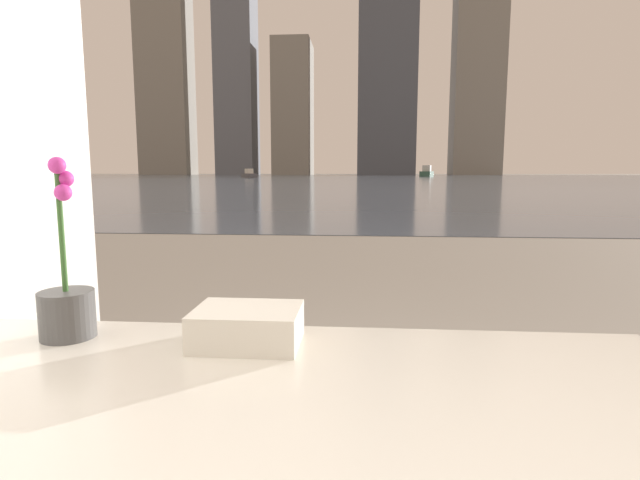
# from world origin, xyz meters

# --- Properties ---
(potted_orchid) EXTENTS (0.12, 0.12, 0.41)m
(potted_orchid) POSITION_xyz_m (-0.48, 0.85, 0.65)
(potted_orchid) COLOR #4C4C4C
(potted_orchid) RESTS_ON bathtub
(towel_stack) EXTENTS (0.23, 0.17, 0.08)m
(towel_stack) POSITION_xyz_m (-0.06, 0.84, 0.60)
(towel_stack) COLOR silver
(towel_stack) RESTS_ON bathtub
(harbor_water) EXTENTS (180.00, 110.00, 0.01)m
(harbor_water) POSITION_xyz_m (0.00, 62.00, 0.01)
(harbor_water) COLOR slate
(harbor_water) RESTS_ON ground_plane
(harbor_boat_0) EXTENTS (2.87, 5.10, 1.81)m
(harbor_boat_0) POSITION_xyz_m (10.90, 82.64, 0.65)
(harbor_boat_0) COLOR #335647
(harbor_boat_0) RESTS_ON harbor_water
(harbor_boat_1) EXTENTS (2.70, 3.34, 1.22)m
(harbor_boat_1) POSITION_xyz_m (-14.74, 66.17, 0.44)
(harbor_boat_1) COLOR #4C4C51
(harbor_boat_1) RESTS_ON harbor_water
(skyline_tower_0) EXTENTS (11.58, 8.63, 62.45)m
(skyline_tower_0) POSITION_xyz_m (-45.93, 118.00, 31.23)
(skyline_tower_0) COLOR gray
(skyline_tower_0) RESTS_ON ground_plane
(skyline_tower_1) EXTENTS (8.73, 9.33, 62.56)m
(skyline_tower_1) POSITION_xyz_m (-28.91, 118.00, 31.28)
(skyline_tower_1) COLOR slate
(skyline_tower_1) RESTS_ON ground_plane
(skyline_tower_2) EXTENTS (8.48, 12.71, 30.16)m
(skyline_tower_2) POSITION_xyz_m (-15.63, 118.00, 15.08)
(skyline_tower_2) COLOR gray
(skyline_tower_2) RESTS_ON ground_plane
(skyline_tower_4) EXTENTS (10.92, 7.52, 61.48)m
(skyline_tower_4) POSITION_xyz_m (26.15, 118.00, 30.74)
(skyline_tower_4) COLOR gray
(skyline_tower_4) RESTS_ON ground_plane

